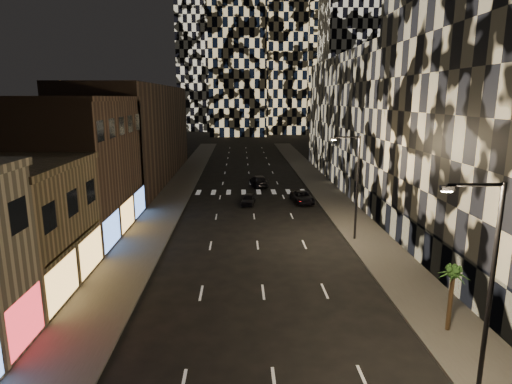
{
  "coord_description": "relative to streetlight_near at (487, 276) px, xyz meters",
  "views": [
    {
      "loc": [
        -1.41,
        -5.53,
        12.28
      ],
      "look_at": [
        -0.36,
        22.84,
        6.0
      ],
      "focal_mm": 30.0,
      "sensor_mm": 36.0,
      "label": 1
    }
  ],
  "objects": [
    {
      "name": "car_dark_oncoming",
      "position": [
        -7.16,
        43.9,
        -4.6
      ],
      "size": [
        2.73,
        5.42,
        1.51
      ],
      "primitive_type": "imported",
      "rotation": [
        0.0,
        0.0,
        3.26
      ],
      "color": "black",
      "rests_on": "ground"
    },
    {
      "name": "sidewalk_left",
      "position": [
        -18.35,
        40.0,
        -5.28
      ],
      "size": [
        4.0,
        120.0,
        0.15
      ],
      "primitive_type": "cube",
      "color": "#47443F",
      "rests_on": "ground"
    },
    {
      "name": "midrise_filler_right",
      "position": [
        11.65,
        47.0,
        3.65
      ],
      "size": [
        16.0,
        40.0,
        18.0
      ],
      "primitive_type": "cube",
      "color": "#232326",
      "rests_on": "ground"
    },
    {
      "name": "sidewalk_right",
      "position": [
        1.65,
        40.0,
        -5.28
      ],
      "size": [
        4.0,
        120.0,
        0.15
      ],
      "primitive_type": "cube",
      "color": "#47443F",
      "rests_on": "ground"
    },
    {
      "name": "retail_brown",
      "position": [
        -25.35,
        23.5,
        0.65
      ],
      "size": [
        10.0,
        15.0,
        12.0
      ],
      "primitive_type": "cube",
      "color": "#503B2D",
      "rests_on": "ground"
    },
    {
      "name": "streetlight_far",
      "position": [
        0.0,
        20.0,
        0.0
      ],
      "size": [
        2.55,
        0.25,
        9.0
      ],
      "color": "black",
      "rests_on": "sidewalk_right"
    },
    {
      "name": "streetlight_near",
      "position": [
        0.0,
        0.0,
        0.0
      ],
      "size": [
        2.55,
        0.25,
        9.0
      ],
      "color": "black",
      "rests_on": "sidewalk_right"
    },
    {
      "name": "car_dark_midlane",
      "position": [
        -8.85,
        33.26,
        -4.73
      ],
      "size": [
        1.96,
        3.82,
        1.24
      ],
      "primitive_type": "imported",
      "rotation": [
        0.0,
        0.0,
        -0.14
      ],
      "color": "black",
      "rests_on": "ground"
    },
    {
      "name": "curb_left",
      "position": [
        -16.25,
        40.0,
        -5.28
      ],
      "size": [
        0.2,
        120.0,
        0.15
      ],
      "primitive_type": "cube",
      "color": "#4C4C47",
      "rests_on": "ground"
    },
    {
      "name": "retail_filler_left",
      "position": [
        -25.35,
        50.0,
        1.65
      ],
      "size": [
        10.0,
        40.0,
        14.0
      ],
      "primitive_type": "cube",
      "color": "#503B2D",
      "rests_on": "ground"
    },
    {
      "name": "car_dark_rightlane",
      "position": [
        -2.41,
        33.81,
        -4.68
      ],
      "size": [
        2.61,
        5.02,
        1.35
      ],
      "primitive_type": "imported",
      "rotation": [
        0.0,
        0.0,
        0.08
      ],
      "color": "black",
      "rests_on": "ground"
    },
    {
      "name": "palm_tree",
      "position": [
        1.25,
        4.83,
        -2.2
      ],
      "size": [
        1.83,
        1.86,
        3.64
      ],
      "color": "#47331E",
      "rests_on": "sidewalk_right"
    },
    {
      "name": "midrise_base",
      "position": [
        3.95,
        14.5,
        -3.85
      ],
      "size": [
        0.6,
        25.0,
        3.0
      ],
      "primitive_type": "cube",
      "color": "#383838",
      "rests_on": "ground"
    },
    {
      "name": "curb_right",
      "position": [
        -0.45,
        40.0,
        -5.28
      ],
      "size": [
        0.2,
        120.0,
        0.15
      ],
      "primitive_type": "cube",
      "color": "#4C4C47",
      "rests_on": "ground"
    }
  ]
}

